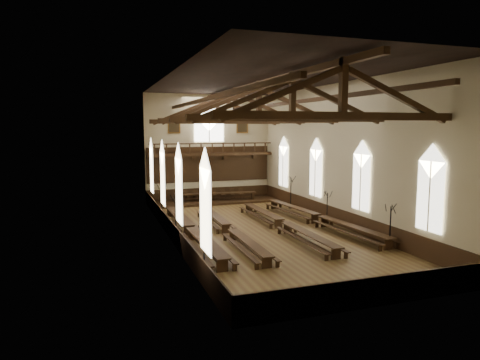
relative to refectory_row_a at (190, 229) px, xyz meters
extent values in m
plane|color=brown|center=(4.74, 0.41, -0.54)|extent=(26.00, 26.00, 0.00)
plane|color=#C0B591|center=(4.74, 13.41, 4.46)|extent=(12.00, 0.00, 12.00)
plane|color=#C0B591|center=(4.74, -12.59, 4.46)|extent=(12.00, 0.00, 12.00)
plane|color=#C0B591|center=(-1.26, 0.41, 4.46)|extent=(0.00, 26.00, 26.00)
plane|color=#C0B591|center=(10.74, 0.41, 4.46)|extent=(0.00, 26.00, 26.00)
plane|color=black|center=(4.74, 0.41, 9.46)|extent=(26.00, 26.00, 0.00)
cube|color=black|center=(4.74, 13.37, 0.06)|extent=(11.90, 0.08, 1.20)
cube|color=black|center=(4.74, -12.55, 0.06)|extent=(11.90, 0.08, 1.20)
cube|color=black|center=(-1.22, 0.41, 0.06)|extent=(0.08, 25.90, 1.20)
cube|color=black|center=(10.70, 0.41, 0.06)|extent=(0.08, 25.90, 1.20)
cube|color=white|center=(-1.16, -8.59, 2.86)|extent=(0.05, 1.80, 3.60)
cube|color=white|center=(-1.16, -8.59, 4.66)|extent=(0.05, 1.80, 1.80)
cylinder|color=#C0B591|center=(-1.12, -8.59, 2.86)|extent=(0.08, 0.08, 3.60)
cube|color=white|center=(-1.16, -2.59, 2.86)|extent=(0.05, 1.80, 3.60)
cube|color=white|center=(-1.16, -2.59, 4.66)|extent=(0.05, 1.80, 1.80)
cylinder|color=#C0B591|center=(-1.12, -2.59, 2.86)|extent=(0.08, 0.08, 3.60)
cube|color=white|center=(-1.16, 3.41, 2.86)|extent=(0.05, 1.80, 3.60)
cube|color=white|center=(-1.16, 3.41, 4.66)|extent=(0.05, 1.80, 1.80)
cylinder|color=#C0B591|center=(-1.12, 3.41, 2.86)|extent=(0.08, 0.08, 3.60)
cube|color=white|center=(-1.16, 9.41, 2.86)|extent=(0.05, 1.80, 3.60)
cube|color=white|center=(-1.16, 9.41, 4.66)|extent=(0.05, 1.80, 1.80)
cylinder|color=#C0B591|center=(-1.12, 9.41, 2.86)|extent=(0.08, 0.08, 3.60)
cube|color=white|center=(10.64, -8.59, 2.86)|extent=(0.05, 1.80, 3.60)
cube|color=white|center=(10.64, -8.59, 4.66)|extent=(0.05, 1.80, 1.80)
cylinder|color=#C0B591|center=(10.60, -8.59, 2.86)|extent=(0.08, 0.08, 3.60)
cube|color=white|center=(10.64, -2.59, 2.86)|extent=(0.05, 1.80, 3.60)
cube|color=white|center=(10.64, -2.59, 4.66)|extent=(0.05, 1.80, 1.80)
cylinder|color=#C0B591|center=(10.60, -2.59, 2.86)|extent=(0.08, 0.08, 3.60)
cube|color=white|center=(10.64, 3.41, 2.86)|extent=(0.05, 1.80, 3.60)
cube|color=white|center=(10.64, 3.41, 4.66)|extent=(0.05, 1.80, 1.80)
cylinder|color=#C0B591|center=(10.60, 3.41, 2.86)|extent=(0.08, 0.08, 3.60)
cube|color=white|center=(10.64, 9.41, 2.86)|extent=(0.05, 1.80, 3.60)
cube|color=white|center=(10.64, 9.41, 4.66)|extent=(0.05, 1.80, 1.80)
cylinder|color=#C0B591|center=(10.60, 9.41, 2.86)|extent=(0.08, 0.08, 3.60)
cube|color=white|center=(4.74, 13.31, 6.26)|extent=(2.80, 0.05, 2.40)
cube|color=white|center=(4.74, 13.31, 7.46)|extent=(2.80, 0.05, 2.80)
cylinder|color=#C0B591|center=(4.74, 13.27, 6.26)|extent=(0.10, 0.10, 2.40)
cube|color=#361E11|center=(4.74, 12.76, 3.86)|extent=(11.80, 1.20, 0.20)
cube|color=black|center=(4.74, 13.35, 2.91)|extent=(11.80, 0.10, 3.30)
cube|color=#361E11|center=(4.74, 12.22, 4.91)|extent=(11.60, 0.12, 0.10)
cube|color=#361E11|center=(4.74, 12.22, 4.01)|extent=(11.60, 0.12, 0.10)
cube|color=#361E11|center=(0.24, 13.16, 3.61)|extent=(0.35, 0.40, 0.50)
cube|color=#361E11|center=(3.24, 13.16, 3.61)|extent=(0.35, 0.40, 0.50)
cube|color=#361E11|center=(6.24, 13.16, 3.61)|extent=(0.35, 0.40, 0.50)
cube|color=#361E11|center=(9.24, 13.16, 3.61)|extent=(0.35, 0.40, 0.50)
cube|color=brown|center=(1.44, 13.32, 6.56)|extent=(1.15, 0.06, 1.45)
cube|color=black|center=(1.44, 13.28, 6.56)|extent=(0.95, 0.04, 1.25)
cube|color=brown|center=(8.04, 13.32, 6.56)|extent=(1.15, 0.06, 1.45)
cube|color=black|center=(8.04, 13.28, 6.56)|extent=(0.95, 0.04, 1.25)
cube|color=#361E11|center=(4.74, -9.59, 6.86)|extent=(11.70, 0.35, 0.35)
cube|color=#361E11|center=(4.74, -9.59, 8.16)|extent=(0.30, 0.30, 2.40)
cube|color=#361E11|center=(1.86, -9.59, 7.76)|extent=(5.44, 0.26, 2.40)
cube|color=#361E11|center=(7.62, -9.59, 7.76)|extent=(5.44, 0.26, 2.40)
cube|color=#361E11|center=(4.74, -4.59, 6.86)|extent=(11.70, 0.35, 0.35)
cube|color=#361E11|center=(4.74, -4.59, 8.16)|extent=(0.30, 0.30, 2.40)
cube|color=#361E11|center=(1.86, -4.59, 7.76)|extent=(5.44, 0.26, 2.40)
cube|color=#361E11|center=(7.62, -4.59, 7.76)|extent=(5.44, 0.26, 2.40)
cube|color=#361E11|center=(4.74, 0.41, 6.86)|extent=(11.70, 0.35, 0.35)
cube|color=#361E11|center=(4.74, 0.41, 8.16)|extent=(0.30, 0.30, 2.40)
cube|color=#361E11|center=(1.86, 0.41, 7.76)|extent=(5.44, 0.26, 2.40)
cube|color=#361E11|center=(7.62, 0.41, 7.76)|extent=(5.44, 0.26, 2.40)
cube|color=#361E11|center=(4.74, 5.41, 6.86)|extent=(11.70, 0.35, 0.35)
cube|color=#361E11|center=(4.74, 5.41, 8.16)|extent=(0.30, 0.30, 2.40)
cube|color=#361E11|center=(1.86, 5.41, 7.76)|extent=(5.44, 0.26, 2.40)
cube|color=#361E11|center=(7.62, 5.41, 7.76)|extent=(5.44, 0.26, 2.40)
cube|color=#361E11|center=(4.74, 10.41, 6.86)|extent=(11.70, 0.35, 0.35)
cube|color=#361E11|center=(4.74, 10.41, 8.16)|extent=(0.30, 0.30, 2.40)
cube|color=#361E11|center=(1.86, 10.41, 7.76)|extent=(5.44, 0.26, 2.40)
cube|color=#361E11|center=(7.62, 10.41, 7.76)|extent=(5.44, 0.26, 2.40)
cube|color=#361E11|center=(1.38, 0.41, 8.16)|extent=(0.25, 25.70, 0.25)
cube|color=#361E11|center=(8.10, 0.41, 8.16)|extent=(0.25, 25.70, 0.25)
cube|color=#361E11|center=(4.74, 0.41, 9.16)|extent=(0.30, 25.70, 0.30)
cube|color=#361E11|center=(0.00, -3.70, 0.16)|extent=(0.78, 6.92, 0.08)
cube|color=#361E11|center=(0.00, -6.81, -0.21)|extent=(0.59, 0.09, 0.66)
cube|color=#361E11|center=(0.00, -0.59, -0.21)|extent=(0.59, 0.09, 0.66)
cube|color=#361E11|center=(0.00, -3.70, -0.29)|extent=(0.15, 6.12, 0.08)
cube|color=#361E11|center=(-0.61, -3.71, -0.13)|extent=(0.36, 6.92, 0.06)
cube|color=#361E11|center=(-0.61, -6.87, -0.35)|extent=(0.22, 0.07, 0.39)
cube|color=#361E11|center=(-0.61, -0.55, -0.35)|extent=(0.22, 0.07, 0.39)
cube|color=#361E11|center=(0.61, -3.69, -0.13)|extent=(0.36, 6.92, 0.06)
cube|color=#361E11|center=(0.61, -6.85, -0.35)|extent=(0.22, 0.07, 0.39)
cube|color=#361E11|center=(0.61, -0.53, -0.35)|extent=(0.22, 0.07, 0.39)
cube|color=#361E11|center=(0.00, 3.70, 0.16)|extent=(0.78, 6.92, 0.08)
cube|color=#361E11|center=(0.00, 0.59, -0.21)|extent=(0.59, 0.09, 0.66)
cube|color=#361E11|center=(0.00, 6.81, -0.21)|extent=(0.59, 0.09, 0.66)
cube|color=#361E11|center=(0.00, 3.70, -0.29)|extent=(0.15, 6.12, 0.08)
cube|color=#361E11|center=(-0.61, 3.69, -0.13)|extent=(0.36, 6.92, 0.06)
cube|color=#361E11|center=(-0.61, 0.53, -0.35)|extent=(0.22, 0.07, 0.39)
cube|color=#361E11|center=(-0.61, 6.85, -0.35)|extent=(0.22, 0.07, 0.39)
cube|color=#361E11|center=(0.61, 3.71, -0.13)|extent=(0.36, 6.92, 0.06)
cube|color=#361E11|center=(0.61, 0.55, -0.35)|extent=(0.22, 0.07, 0.39)
cube|color=#361E11|center=(0.61, 6.87, -0.35)|extent=(0.22, 0.07, 0.39)
cube|color=#361E11|center=(2.43, -4.22, 0.09)|extent=(0.71, 6.20, 0.07)
cube|color=#361E11|center=(2.43, -7.00, -0.24)|extent=(0.53, 0.08, 0.59)
cube|color=#361E11|center=(2.43, -1.43, -0.24)|extent=(0.53, 0.08, 0.59)
cube|color=#361E11|center=(2.43, -4.22, -0.32)|extent=(0.15, 5.49, 0.07)
cube|color=#361E11|center=(1.88, -4.21, -0.17)|extent=(0.34, 6.20, 0.05)
cube|color=#361E11|center=(1.88, -7.04, -0.37)|extent=(0.20, 0.06, 0.35)
cube|color=#361E11|center=(1.88, -1.37, -0.37)|extent=(0.20, 0.06, 0.35)
cube|color=#361E11|center=(2.97, -4.22, -0.17)|extent=(0.34, 6.20, 0.05)
cube|color=#361E11|center=(2.97, -7.06, -0.37)|extent=(0.20, 0.06, 0.35)
cube|color=#361E11|center=(2.97, -1.39, -0.37)|extent=(0.20, 0.06, 0.35)
cube|color=#361E11|center=(2.43, 3.18, 0.09)|extent=(0.71, 6.20, 0.07)
cube|color=#361E11|center=(2.43, 0.40, -0.24)|extent=(0.53, 0.08, 0.59)
cube|color=#361E11|center=(2.43, 5.97, -0.24)|extent=(0.53, 0.08, 0.59)
cube|color=#361E11|center=(2.43, 3.18, -0.32)|extent=(0.15, 5.49, 0.07)
cube|color=#361E11|center=(1.88, 3.19, -0.17)|extent=(0.34, 6.20, 0.05)
cube|color=#361E11|center=(1.88, 0.36, -0.37)|extent=(0.20, 0.06, 0.35)
cube|color=#361E11|center=(1.88, 6.03, -0.37)|extent=(0.20, 0.06, 0.35)
cube|color=#361E11|center=(2.97, 3.18, -0.17)|extent=(0.34, 6.20, 0.05)
cube|color=#361E11|center=(2.97, 0.34, -0.37)|extent=(0.20, 0.06, 0.35)
cube|color=#361E11|center=(2.97, 6.01, -0.37)|extent=(0.20, 0.06, 0.35)
cube|color=#361E11|center=(6.29, -3.89, 0.13)|extent=(0.67, 6.57, 0.08)
cube|color=#361E11|center=(6.29, -6.85, -0.23)|extent=(0.56, 0.08, 0.63)
cube|color=#361E11|center=(6.29, -0.94, -0.23)|extent=(0.56, 0.08, 0.63)
cube|color=#361E11|center=(6.29, -3.89, -0.31)|extent=(0.09, 5.82, 0.08)
cube|color=#361E11|center=(5.70, -3.89, -0.15)|extent=(0.28, 6.57, 0.06)
cube|color=#361E11|center=(5.70, -6.90, -0.36)|extent=(0.21, 0.07, 0.37)
cube|color=#361E11|center=(5.70, -0.89, -0.36)|extent=(0.21, 0.07, 0.37)
cube|color=#361E11|center=(6.87, -3.89, -0.15)|extent=(0.28, 6.57, 0.06)
cube|color=#361E11|center=(6.87, -6.89, -0.36)|extent=(0.21, 0.07, 0.37)
cube|color=#361E11|center=(6.87, -0.89, -0.36)|extent=(0.21, 0.07, 0.37)
cube|color=#361E11|center=(6.29, 3.51, 0.13)|extent=(0.67, 6.57, 0.08)
cube|color=#361E11|center=(6.29, 0.55, -0.23)|extent=(0.56, 0.08, 0.63)
cube|color=#361E11|center=(6.29, 6.46, -0.23)|extent=(0.56, 0.08, 0.63)
cube|color=#361E11|center=(6.29, 3.51, -0.31)|extent=(0.09, 5.82, 0.08)
cube|color=#361E11|center=(5.70, 3.51, -0.15)|extent=(0.28, 6.57, 0.06)
cube|color=#361E11|center=(5.70, 0.50, -0.36)|extent=(0.21, 0.07, 0.37)
cube|color=#361E11|center=(5.70, 6.51, -0.36)|extent=(0.21, 0.07, 0.37)
cube|color=#361E11|center=(6.87, 3.51, -0.15)|extent=(0.28, 6.57, 0.06)
cube|color=#361E11|center=(6.87, 0.51, -0.36)|extent=(0.21, 0.07, 0.37)
cube|color=#361E11|center=(6.87, 6.51, -0.36)|extent=(0.21, 0.07, 0.37)
cube|color=#361E11|center=(9.45, -3.15, 0.16)|extent=(1.28, 6.93, 0.08)
cube|color=#361E11|center=(9.45, -6.25, -0.21)|extent=(0.59, 0.13, 0.66)
cube|color=#361E11|center=(9.45, -0.05, -0.21)|extent=(0.59, 0.13, 0.66)
cube|color=#361E11|center=(9.45, -3.15, -0.29)|extent=(0.60, 6.09, 0.08)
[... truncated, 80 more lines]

